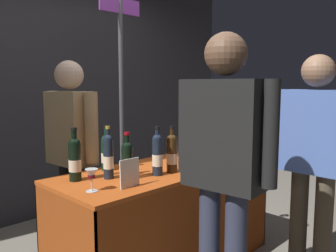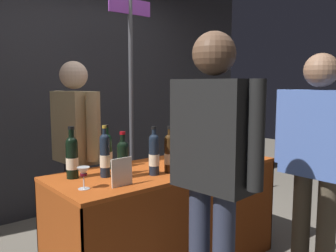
{
  "view_description": "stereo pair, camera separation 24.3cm",
  "coord_description": "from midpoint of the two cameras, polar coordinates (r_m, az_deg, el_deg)",
  "views": [
    {
      "loc": [
        -1.8,
        -1.76,
        1.39
      ],
      "look_at": [
        0.0,
        0.0,
        1.08
      ],
      "focal_mm": 37.49,
      "sensor_mm": 36.0,
      "label": 1
    },
    {
      "loc": [
        -1.62,
        -1.93,
        1.39
      ],
      "look_at": [
        0.0,
        0.0,
        1.08
      ],
      "focal_mm": 37.49,
      "sensor_mm": 36.0,
      "label": 2
    }
  ],
  "objects": [
    {
      "name": "back_partition",
      "position": [
        3.96,
        -20.2,
        8.32
      ],
      "size": [
        5.34,
        0.12,
        3.03
      ],
      "primitive_type": "cube",
      "color": "#2D2D33",
      "rests_on": "ground_plane"
    },
    {
      "name": "tasting_table",
      "position": [
        2.66,
        -2.68,
        -11.86
      ],
      "size": [
        1.72,
        0.67,
        0.78
      ],
      "color": "#B74C19",
      "rests_on": "ground_plane"
    },
    {
      "name": "featured_wine_bottle",
      "position": [
        2.26,
        -9.74,
        -5.4
      ],
      "size": [
        0.08,
        0.08,
        0.3
      ],
      "color": "black",
      "rests_on": "tasting_table"
    },
    {
      "name": "display_bottle_0",
      "position": [
        2.3,
        -17.89,
        -5.05
      ],
      "size": [
        0.08,
        0.08,
        0.34
      ],
      "color": "black",
      "rests_on": "tasting_table"
    },
    {
      "name": "display_bottle_1",
      "position": [
        2.66,
        1.08,
        -3.05
      ],
      "size": [
        0.07,
        0.07,
        0.35
      ],
      "color": "#38230F",
      "rests_on": "tasting_table"
    },
    {
      "name": "display_bottle_2",
      "position": [
        2.97,
        2.48,
        -1.9
      ],
      "size": [
        0.07,
        0.07,
        0.36
      ],
      "color": "#38230F",
      "rests_on": "tasting_table"
    },
    {
      "name": "display_bottle_3",
      "position": [
        2.33,
        -4.74,
        -4.58
      ],
      "size": [
        0.07,
        0.07,
        0.33
      ],
      "color": "#192333",
      "rests_on": "tasting_table"
    },
    {
      "name": "display_bottle_4",
      "position": [
        2.63,
        4.71,
        -3.42
      ],
      "size": [
        0.07,
        0.07,
        0.33
      ],
      "color": "#38230F",
      "rests_on": "tasting_table"
    },
    {
      "name": "display_bottle_5",
      "position": [
        2.29,
        -12.71,
        -4.82
      ],
      "size": [
        0.07,
        0.07,
        0.34
      ],
      "color": "#192333",
      "rests_on": "tasting_table"
    },
    {
      "name": "display_bottle_6",
      "position": [
        2.51,
        -12.67,
        -4.1
      ],
      "size": [
        0.08,
        0.08,
        0.32
      ],
      "color": "black",
      "rests_on": "tasting_table"
    },
    {
      "name": "display_bottle_7",
      "position": [
        2.39,
        -2.26,
        -4.38
      ],
      "size": [
        0.08,
        0.08,
        0.32
      ],
      "color": "#38230F",
      "rests_on": "tasting_table"
    },
    {
      "name": "display_bottle_8",
      "position": [
        2.91,
        7.85,
        -2.54
      ],
      "size": [
        0.08,
        0.08,
        0.32
      ],
      "color": "#192333",
      "rests_on": "tasting_table"
    },
    {
      "name": "wine_glass_near_vendor",
      "position": [
        2.06,
        -15.71,
        -7.7
      ],
      "size": [
        0.07,
        0.07,
        0.13
      ],
      "color": "silver",
      "rests_on": "tasting_table"
    },
    {
      "name": "wine_glass_mid",
      "position": [
        2.9,
        5.12,
        -2.97
      ],
      "size": [
        0.07,
        0.07,
        0.15
      ],
      "color": "silver",
      "rests_on": "tasting_table"
    },
    {
      "name": "flower_vase",
      "position": [
        3.04,
        6.25,
        -2.26
      ],
      "size": [
        0.09,
        0.09,
        0.38
      ],
      "color": "silver",
      "rests_on": "tasting_table"
    },
    {
      "name": "brochure_stand",
      "position": [
        2.09,
        -9.62,
        -7.61
      ],
      "size": [
        0.14,
        0.02,
        0.17
      ],
      "primitive_type": "cube",
      "rotation": [
        0.04,
        0.0,
        3.17
      ],
      "color": "silver",
      "rests_on": "tasting_table"
    },
    {
      "name": "vendor_presenter",
      "position": [
        2.8,
        -17.86,
        -2.95
      ],
      "size": [
        0.24,
        0.56,
        1.56
      ],
      "rotation": [
        0.0,
        0.0,
        -1.5
      ],
      "color": "black",
      "rests_on": "ground_plane"
    },
    {
      "name": "taster_foreground_right",
      "position": [
        1.91,
        5.47,
        -4.99
      ],
      "size": [
        0.25,
        0.6,
        1.66
      ],
      "rotation": [
        0.0,
        0.0,
        1.66
      ],
      "color": "#2D3347",
      "rests_on": "ground_plane"
    },
    {
      "name": "taster_foreground_left",
      "position": [
        2.54,
        20.2,
        -3.54
      ],
      "size": [
        0.22,
        0.61,
        1.58
      ],
      "rotation": [
        0.0,
        0.0,
        1.58
      ],
      "color": "#4C4233",
      "rests_on": "ground_plane"
    },
    {
      "name": "booth_signpost",
      "position": [
        3.48,
        -9.6,
        5.64
      ],
      "size": [
        0.47,
        0.04,
        2.23
      ],
      "color": "#47474C",
      "rests_on": "ground_plane"
    }
  ]
}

